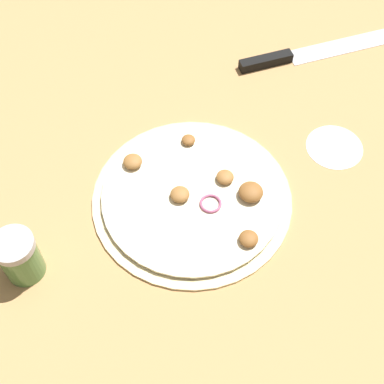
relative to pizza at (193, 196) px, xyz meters
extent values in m
plane|color=tan|center=(0.00, 0.00, -0.01)|extent=(3.00, 3.00, 0.00)
cylinder|color=beige|center=(0.00, 0.00, 0.00)|extent=(0.31, 0.31, 0.01)
cylinder|color=#EFE5C1|center=(0.00, 0.00, 0.00)|extent=(0.28, 0.28, 0.00)
ellipsoid|color=brown|center=(0.09, -0.05, 0.01)|extent=(0.02, 0.02, 0.01)
torus|color=#A34C70|center=(-0.03, -0.01, 0.01)|extent=(0.03, 0.03, 0.00)
ellipsoid|color=brown|center=(-0.05, -0.07, 0.02)|extent=(0.04, 0.04, 0.02)
ellipsoid|color=#996633|center=(0.01, 0.02, 0.01)|extent=(0.03, 0.03, 0.01)
ellipsoid|color=#996633|center=(-0.01, -0.06, 0.01)|extent=(0.03, 0.03, 0.01)
ellipsoid|color=brown|center=(-0.11, -0.02, 0.01)|extent=(0.03, 0.03, 0.01)
ellipsoid|color=#996633|center=(0.10, 0.04, 0.01)|extent=(0.03, 0.03, 0.01)
cube|color=silver|center=(0.11, -0.44, -0.01)|extent=(0.11, 0.24, 0.00)
cube|color=black|center=(0.16, -0.28, 0.00)|extent=(0.05, 0.10, 0.02)
cylinder|color=#4C7F42|center=(0.04, 0.26, 0.03)|extent=(0.05, 0.05, 0.07)
cylinder|color=#B2B2B7|center=(0.04, 0.26, 0.07)|extent=(0.06, 0.06, 0.01)
cylinder|color=white|center=(-0.05, -0.25, -0.01)|extent=(0.09, 0.09, 0.00)
camera|label=1|loc=(-0.37, 0.26, 0.68)|focal=50.00mm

